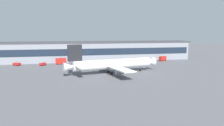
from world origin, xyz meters
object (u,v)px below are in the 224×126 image
baggage_tug (136,61)px  catering_truck (61,61)px  crew_van (121,61)px  follow_me_car (43,64)px  stair_truck (163,58)px  pushback_tractor (17,64)px  belt_loader (90,63)px  airliner (112,64)px

baggage_tug → catering_truck: bearing=178.5°
crew_van → follow_me_car: size_ratio=1.16×
baggage_tug → stair_truck: 23.21m
catering_truck → crew_van: catering_truck is taller
pushback_tractor → follow_me_car: bearing=-13.0°
baggage_tug → pushback_tractor: size_ratio=0.76×
baggage_tug → crew_van: bearing=-164.5°
belt_loader → crew_van: 22.76m
airliner → crew_van: bearing=67.7°
crew_van → pushback_tractor: (-70.70, 4.76, -0.41)m
catering_truck → pushback_tractor: bearing=-180.0°
stair_truck → catering_truck: bearing=-179.4°
crew_van → stair_truck: bearing=9.1°
follow_me_car → baggage_tug: bearing=2.2°
airliner → stair_truck: (49.72, 41.44, -3.03)m
belt_loader → stair_truck: size_ratio=0.97×
stair_truck → baggage_tug: bearing=-174.4°
airliner → pushback_tractor: 69.31m
catering_truck → baggage_tug: catering_truck is taller
baggage_tug → pushback_tractor: 82.69m
catering_truck → baggage_tug: bearing=-1.5°
catering_truck → belt_loader: bearing=-18.5°
catering_truck → belt_loader: catering_truck is taller
airliner → baggage_tug: (26.65, 39.16, -3.93)m
follow_me_car → crew_van: bearing=-0.9°
airliner → crew_van: (14.67, 35.85, -3.55)m
catering_truck → follow_me_car: 12.51m
follow_me_car → catering_truck: bearing=18.5°
catering_truck → follow_me_car: bearing=-161.5°
airliner → baggage_tug: bearing=55.8°
airliner → stair_truck: 64.80m
follow_me_car → stair_truck: 88.88m
belt_loader → baggage_tug: 35.02m
crew_van → baggage_tug: crew_van is taller
belt_loader → crew_van: bearing=4.2°
crew_van → baggage_tug: 12.43m
belt_loader → pushback_tractor: size_ratio=1.16×
baggage_tug → stair_truck: (23.08, 2.27, 0.89)m
follow_me_car → belt_loader: bearing=-4.6°
pushback_tractor → stair_truck: (105.75, 0.83, 0.93)m
follow_me_car → stair_truck: stair_truck is taller
crew_van → stair_truck: stair_truck is taller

